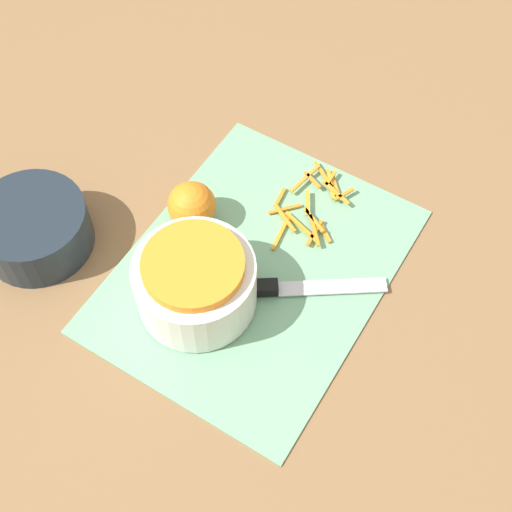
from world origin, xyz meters
TOP-DOWN VIEW (x-y plane):
  - ground_plane at (0.00, 0.00)m, footprint 4.00×4.00m
  - cutting_board at (0.00, 0.00)m, footprint 0.43×0.33m
  - bowl_speckled at (-0.08, 0.04)m, footprint 0.16×0.16m
  - bowl_dark at (-0.12, 0.28)m, footprint 0.15×0.15m
  - knife at (-0.02, -0.03)m, footprint 0.15×0.20m
  - orange_left at (0.02, 0.12)m, footprint 0.07×0.07m
  - peel_pile at (0.13, -0.01)m, footprint 0.17×0.11m

SIDE VIEW (x-z plane):
  - ground_plane at x=0.00m, z-range 0.00..0.00m
  - cutting_board at x=0.00m, z-range 0.00..0.01m
  - peel_pile at x=0.13m, z-range 0.01..0.02m
  - knife at x=-0.02m, z-range 0.00..0.02m
  - bowl_dark at x=-0.12m, z-range 0.00..0.07m
  - orange_left at x=0.02m, z-range 0.01..0.07m
  - bowl_speckled at x=-0.08m, z-range 0.00..0.10m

